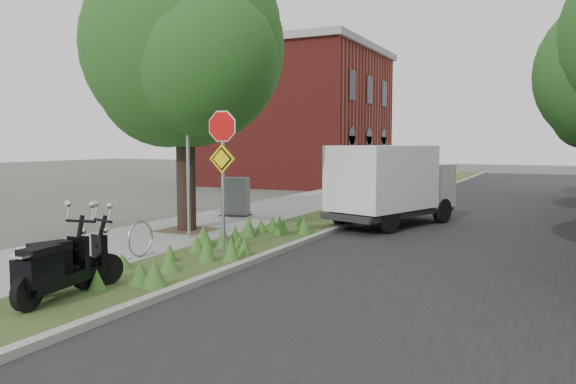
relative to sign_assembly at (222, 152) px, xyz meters
name	(u,v)px	position (x,y,z in m)	size (l,w,h in m)	color
ground	(267,269)	(1.40, -0.58, -2.33)	(120.00, 120.00, 0.00)	#4C5147
sidewalk_near	(292,206)	(-2.85, 9.42, -2.27)	(3.50, 60.00, 0.12)	gray
verge	(358,209)	(-0.10, 9.42, -2.27)	(2.00, 60.00, 0.12)	#2E451D
kerb_near	(385,211)	(0.90, 9.42, -2.26)	(0.20, 60.00, 0.13)	#9E9991
road	(486,218)	(4.40, 9.42, -2.32)	(7.00, 60.00, 0.01)	black
street_tree_main	(183,58)	(-2.68, 2.28, 2.48)	(6.21, 5.54, 7.66)	black
bare_post	(188,159)	(-1.80, 1.22, -0.21)	(0.08, 0.08, 4.00)	#A5A8AD
bike_hoop	(140,239)	(-1.30, -1.18, -1.83)	(0.06, 0.78, 0.77)	#A5A8AD
sign_assembly	(222,152)	(0.00, 0.00, 0.00)	(0.94, 0.08, 3.22)	#A5A8AD
brick_building	(299,116)	(-8.10, 21.42, 1.88)	(9.40, 10.40, 8.30)	maroon
scooter_near	(60,268)	(-0.47, -4.03, -1.79)	(0.69, 1.75, 0.85)	black
scooter_far	(48,275)	(-0.22, -4.47, -1.78)	(0.57, 1.84, 0.88)	black
box_truck	(391,181)	(2.01, 6.21, -0.97)	(3.14, 4.91, 2.08)	#262628
utility_cabinet	(236,197)	(-3.00, 5.47, -1.60)	(1.06, 0.82, 1.26)	#262628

